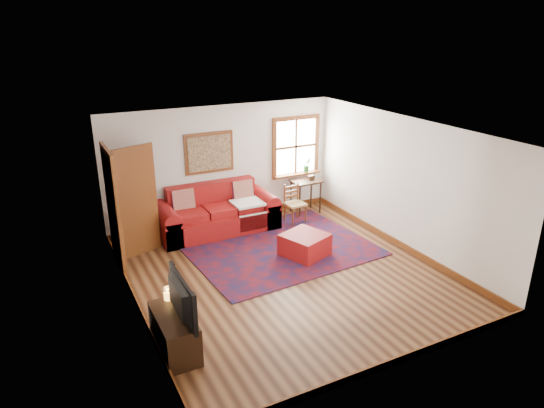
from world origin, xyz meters
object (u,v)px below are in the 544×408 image
red_leather_sofa (217,216)px  red_ottoman (305,245)px  media_cabinet (175,333)px  side_table (306,186)px  ladder_back_chair (294,202)px

red_leather_sofa → red_ottoman: red_leather_sofa is taller
red_leather_sofa → media_cabinet: bearing=-119.0°
red_ottoman → red_leather_sofa: bearing=98.9°
side_table → ladder_back_chair: ladder_back_chair is taller
ladder_back_chair → media_cabinet: bearing=-138.5°
side_table → media_cabinet: side_table is taller
side_table → media_cabinet: bearing=-139.2°
ladder_back_chair → media_cabinet: 4.75m
red_ottoman → side_table: (1.13, 1.87, 0.43)m
red_ottoman → ladder_back_chair: (0.62, 1.51, 0.25)m
red_leather_sofa → side_table: size_ratio=3.22×
side_table → ladder_back_chair: 0.65m
red_leather_sofa → red_ottoman: (1.02, -1.82, -0.11)m
red_ottoman → media_cabinet: size_ratio=0.75×
red_ottoman → side_table: bearing=38.5°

